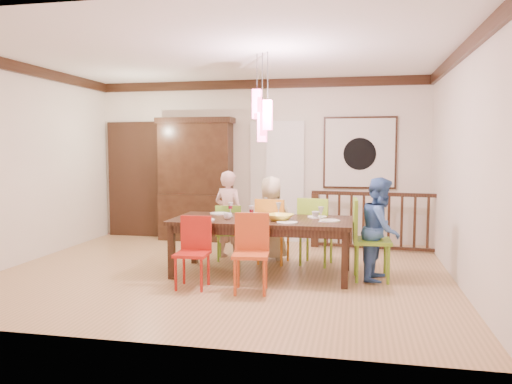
% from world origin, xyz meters
% --- Properties ---
extents(floor, '(6.00, 6.00, 0.00)m').
position_xyz_m(floor, '(0.00, 0.00, 0.00)').
color(floor, '#A88451').
rests_on(floor, ground).
extents(ceiling, '(6.00, 6.00, 0.00)m').
position_xyz_m(ceiling, '(0.00, 0.00, 2.90)').
color(ceiling, white).
rests_on(ceiling, wall_back).
extents(wall_back, '(6.00, 0.00, 6.00)m').
position_xyz_m(wall_back, '(0.00, 2.50, 1.45)').
color(wall_back, beige).
rests_on(wall_back, floor).
extents(wall_left, '(0.00, 5.00, 5.00)m').
position_xyz_m(wall_left, '(-3.00, 0.00, 1.45)').
color(wall_left, beige).
rests_on(wall_left, floor).
extents(wall_right, '(0.00, 5.00, 5.00)m').
position_xyz_m(wall_right, '(3.00, 0.00, 1.45)').
color(wall_right, beige).
rests_on(wall_right, floor).
extents(crown_molding, '(6.00, 5.00, 0.16)m').
position_xyz_m(crown_molding, '(0.00, 0.00, 2.82)').
color(crown_molding, black).
rests_on(crown_molding, wall_back).
extents(panel_door, '(1.04, 0.07, 2.24)m').
position_xyz_m(panel_door, '(-2.40, 2.45, 1.05)').
color(panel_door, black).
rests_on(panel_door, wall_back).
extents(white_doorway, '(0.97, 0.05, 2.22)m').
position_xyz_m(white_doorway, '(0.35, 2.46, 1.05)').
color(white_doorway, silver).
rests_on(white_doorway, wall_back).
extents(painting, '(1.25, 0.06, 1.25)m').
position_xyz_m(painting, '(1.80, 2.46, 1.60)').
color(painting, black).
rests_on(painting, wall_back).
extents(pendant_cluster, '(0.27, 0.21, 1.14)m').
position_xyz_m(pendant_cluster, '(0.54, 0.01, 2.11)').
color(pendant_cluster, '#FF4C87').
rests_on(pendant_cluster, ceiling).
extents(dining_table, '(2.35, 1.08, 0.75)m').
position_xyz_m(dining_table, '(0.54, 0.01, 0.68)').
color(dining_table, black).
rests_on(dining_table, floor).
extents(chair_far_left, '(0.44, 0.44, 0.84)m').
position_xyz_m(chair_far_left, '(-0.11, 0.78, 0.48)').
color(chair_far_left, '#76B430').
rests_on(chair_far_left, floor).
extents(chair_far_mid, '(0.49, 0.49, 0.96)m').
position_xyz_m(chair_far_mid, '(0.58, 0.71, 0.55)').
color(chair_far_mid, orange).
rests_on(chair_far_mid, floor).
extents(chair_far_right, '(0.52, 0.52, 0.98)m').
position_xyz_m(chair_far_right, '(1.20, 0.73, 0.56)').
color(chair_far_right, '#83B929').
rests_on(chair_far_right, floor).
extents(chair_near_left, '(0.40, 0.40, 0.85)m').
position_xyz_m(chair_near_left, '(-0.16, -0.79, 0.49)').
color(chair_near_left, '#AC1B12').
rests_on(chair_near_left, floor).
extents(chair_near_mid, '(0.46, 0.46, 0.91)m').
position_xyz_m(chair_near_mid, '(0.57, -0.82, 0.52)').
color(chair_near_mid, '#C0471B').
rests_on(chair_near_mid, floor).
extents(chair_end_right, '(0.49, 0.49, 1.04)m').
position_xyz_m(chair_end_right, '(1.96, 0.02, 0.59)').
color(chair_end_right, '#6A9C21').
rests_on(chair_end_right, floor).
extents(china_hutch, '(1.41, 0.46, 2.23)m').
position_xyz_m(china_hutch, '(-1.13, 2.30, 1.12)').
color(china_hutch, black).
rests_on(china_hutch, floor).
extents(balustrade, '(2.15, 0.29, 0.96)m').
position_xyz_m(balustrade, '(2.08, 1.95, 0.50)').
color(balustrade, black).
rests_on(balustrade, floor).
extents(person_far_left, '(0.57, 0.46, 1.34)m').
position_xyz_m(person_far_left, '(-0.15, 0.92, 0.67)').
color(person_far_left, beige).
rests_on(person_far_left, floor).
extents(person_far_mid, '(0.71, 0.58, 1.26)m').
position_xyz_m(person_far_mid, '(0.51, 0.90, 0.63)').
color(person_far_mid, beige).
rests_on(person_far_mid, floor).
extents(person_end_right, '(0.61, 0.72, 1.31)m').
position_xyz_m(person_end_right, '(2.07, 0.05, 0.66)').
color(person_end_right, '#3F69B2').
rests_on(person_end_right, floor).
extents(serving_bowl, '(0.41, 0.41, 0.08)m').
position_xyz_m(serving_bowl, '(0.80, -0.11, 0.79)').
color(serving_bowl, yellow).
rests_on(serving_bowl, dining_table).
extents(small_bowl, '(0.24, 0.24, 0.06)m').
position_xyz_m(small_bowl, '(0.39, 0.09, 0.78)').
color(small_bowl, white).
rests_on(small_bowl, dining_table).
extents(cup_left, '(0.12, 0.12, 0.09)m').
position_xyz_m(cup_left, '(0.12, -0.15, 0.79)').
color(cup_left, silver).
rests_on(cup_left, dining_table).
extents(cup_right, '(0.11, 0.11, 0.09)m').
position_xyz_m(cup_right, '(1.23, 0.19, 0.80)').
color(cup_right, silver).
rests_on(cup_right, dining_table).
extents(plate_far_left, '(0.26, 0.26, 0.01)m').
position_xyz_m(plate_far_left, '(-0.14, 0.36, 0.76)').
color(plate_far_left, white).
rests_on(plate_far_left, dining_table).
extents(plate_far_mid, '(0.26, 0.26, 0.01)m').
position_xyz_m(plate_far_mid, '(0.53, 0.34, 0.76)').
color(plate_far_mid, white).
rests_on(plate_far_mid, dining_table).
extents(plate_far_right, '(0.26, 0.26, 0.01)m').
position_xyz_m(plate_far_right, '(1.25, 0.27, 0.76)').
color(plate_far_right, white).
rests_on(plate_far_right, dining_table).
extents(plate_near_left, '(0.26, 0.26, 0.01)m').
position_xyz_m(plate_near_left, '(-0.16, -0.29, 0.76)').
color(plate_near_left, white).
rests_on(plate_near_left, dining_table).
extents(plate_near_mid, '(0.26, 0.26, 0.01)m').
position_xyz_m(plate_near_mid, '(0.92, -0.32, 0.76)').
color(plate_near_mid, white).
rests_on(plate_near_mid, dining_table).
extents(plate_end_right, '(0.26, 0.26, 0.01)m').
position_xyz_m(plate_end_right, '(1.43, -0.05, 0.76)').
color(plate_end_right, white).
rests_on(plate_end_right, dining_table).
extents(wine_glass_a, '(0.08, 0.08, 0.19)m').
position_xyz_m(wine_glass_a, '(0.07, 0.15, 0.84)').
color(wine_glass_a, '#590C19').
rests_on(wine_glass_a, dining_table).
extents(wine_glass_b, '(0.08, 0.08, 0.19)m').
position_xyz_m(wine_glass_b, '(0.72, 0.27, 0.84)').
color(wine_glass_b, silver).
rests_on(wine_glass_b, dining_table).
extents(wine_glass_c, '(0.08, 0.08, 0.19)m').
position_xyz_m(wine_glass_c, '(0.44, -0.18, 0.84)').
color(wine_glass_c, '#590C19').
rests_on(wine_glass_c, dining_table).
extents(wine_glass_d, '(0.08, 0.08, 0.19)m').
position_xyz_m(wine_glass_d, '(1.32, -0.11, 0.84)').
color(wine_glass_d, silver).
rests_on(wine_glass_d, dining_table).
extents(napkin, '(0.18, 0.14, 0.01)m').
position_xyz_m(napkin, '(0.53, -0.30, 0.76)').
color(napkin, '#D83359').
rests_on(napkin, dining_table).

